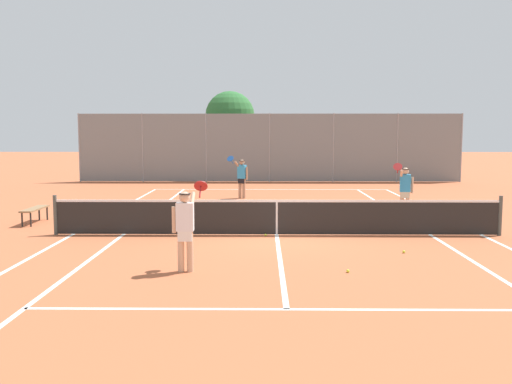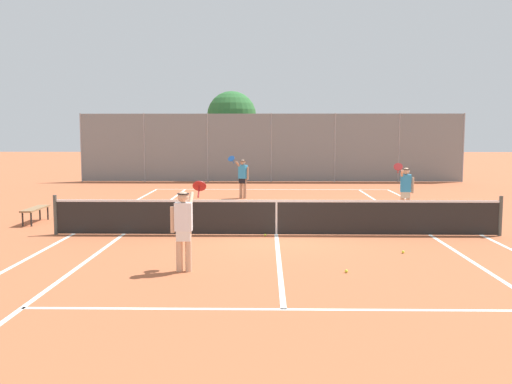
# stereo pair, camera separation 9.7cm
# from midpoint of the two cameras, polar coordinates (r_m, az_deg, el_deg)

# --- Properties ---
(ground_plane) EXTENTS (120.00, 120.00, 0.00)m
(ground_plane) POSITION_cam_midpoint_polar(r_m,az_deg,el_deg) (15.33, 2.23, -4.32)
(ground_plane) COLOR #B25B38
(court_line_markings) EXTENTS (11.10, 23.90, 0.01)m
(court_line_markings) POSITION_cam_midpoint_polar(r_m,az_deg,el_deg) (15.33, 2.23, -4.31)
(court_line_markings) COLOR silver
(court_line_markings) RESTS_ON ground
(tennis_net) EXTENTS (12.00, 0.10, 1.07)m
(tennis_net) POSITION_cam_midpoint_polar(r_m,az_deg,el_deg) (15.25, 2.23, -2.44)
(tennis_net) COLOR #474C47
(tennis_net) RESTS_ON ground
(player_near_side) EXTENTS (0.66, 0.73, 1.77)m
(player_near_side) POSITION_cam_midpoint_polar(r_m,az_deg,el_deg) (11.35, -7.00, -3.32)
(player_near_side) COLOR #D8A884
(player_near_side) RESTS_ON ground
(player_far_left) EXTENTS (0.86, 0.67, 1.77)m
(player_far_left) POSITION_cam_midpoint_polar(r_m,az_deg,el_deg) (23.52, -1.22, 1.61)
(player_far_left) COLOR tan
(player_far_left) RESTS_ON ground
(player_far_right) EXTENTS (0.77, 0.71, 1.77)m
(player_far_right) POSITION_cam_midpoint_polar(r_m,az_deg,el_deg) (19.01, 14.87, 0.33)
(player_far_right) COLOR #D8A884
(player_far_right) RESTS_ON ground
(loose_tennis_ball_0) EXTENTS (0.07, 0.07, 0.07)m
(loose_tennis_ball_0) POSITION_cam_midpoint_polar(r_m,az_deg,el_deg) (11.47, 9.27, -7.82)
(loose_tennis_ball_0) COLOR #D1DB33
(loose_tennis_ball_0) RESTS_ON ground
(loose_tennis_ball_1) EXTENTS (0.07, 0.07, 0.07)m
(loose_tennis_ball_1) POSITION_cam_midpoint_polar(r_m,az_deg,el_deg) (15.15, 1.11, -4.32)
(loose_tennis_ball_1) COLOR #D1DB33
(loose_tennis_ball_1) RESTS_ON ground
(loose_tennis_ball_2) EXTENTS (0.07, 0.07, 0.07)m
(loose_tennis_ball_2) POSITION_cam_midpoint_polar(r_m,az_deg,el_deg) (22.69, -3.47, -0.83)
(loose_tennis_ball_2) COLOR #D1DB33
(loose_tennis_ball_2) RESTS_ON ground
(loose_tennis_ball_4) EXTENTS (0.07, 0.07, 0.07)m
(loose_tennis_ball_4) POSITION_cam_midpoint_polar(r_m,az_deg,el_deg) (13.51, 14.70, -5.81)
(loose_tennis_ball_4) COLOR #D1DB33
(loose_tennis_ball_4) RESTS_ON ground
(courtside_bench) EXTENTS (0.36, 1.50, 0.47)m
(courtside_bench) POSITION_cam_midpoint_polar(r_m,az_deg,el_deg) (18.49, -21.05, -1.65)
(courtside_bench) COLOR olive
(courtside_bench) RESTS_ON ground
(back_fence) EXTENTS (20.93, 0.08, 3.73)m
(back_fence) POSITION_cam_midpoint_polar(r_m,az_deg,el_deg) (31.16, 1.62, 4.45)
(back_fence) COLOR gray
(back_fence) RESTS_ON ground
(tree_behind_left) EXTENTS (2.90, 2.90, 5.10)m
(tree_behind_left) POSITION_cam_midpoint_polar(r_m,az_deg,el_deg) (33.93, -2.40, 7.44)
(tree_behind_left) COLOR brown
(tree_behind_left) RESTS_ON ground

